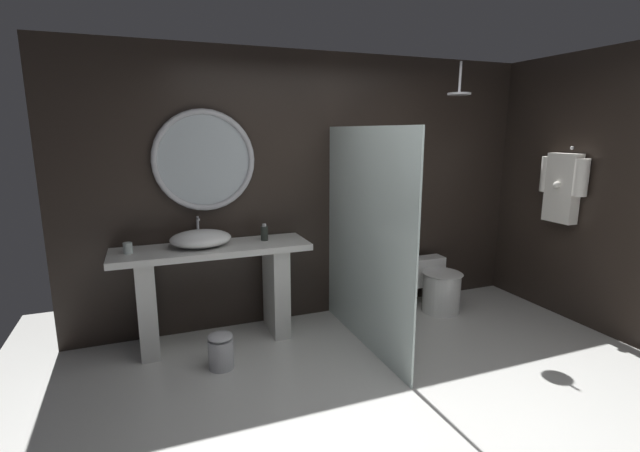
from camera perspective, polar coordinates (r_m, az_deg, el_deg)
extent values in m
plane|color=silver|center=(3.35, 12.18, -22.08)|extent=(5.76, 5.76, 0.00)
cube|color=black|center=(4.52, -0.40, 4.78)|extent=(4.80, 0.10, 2.60)
cube|color=black|center=(5.02, 30.91, 3.80)|extent=(0.10, 2.47, 2.60)
cube|color=silver|center=(4.03, -13.43, -2.88)|extent=(1.68, 0.51, 0.06)
cube|color=silver|center=(4.13, -20.99, -9.43)|extent=(0.15, 0.43, 0.83)
cube|color=silver|center=(4.26, -5.57, -7.99)|extent=(0.15, 0.43, 0.83)
ellipsoid|color=white|center=(4.01, -14.84, -1.55)|extent=(0.52, 0.43, 0.14)
cylinder|color=#B7B7BC|center=(4.19, -15.18, -0.38)|extent=(0.02, 0.02, 0.23)
cylinder|color=#B7B7BC|center=(4.12, -15.17, 0.90)|extent=(0.02, 0.12, 0.02)
cylinder|color=silver|center=(3.99, -23.13, -2.58)|extent=(0.07, 0.07, 0.09)
cylinder|color=#282D28|center=(4.14, -7.05, -0.93)|extent=(0.07, 0.07, 0.13)
cylinder|color=#B7B7BC|center=(4.12, -7.07, 0.11)|extent=(0.04, 0.04, 0.02)
torus|color=#B7B7BC|center=(4.14, -14.40, 8.03)|extent=(0.89, 0.05, 0.89)
cylinder|color=#B2BCC1|center=(4.15, -14.41, 8.03)|extent=(0.81, 0.01, 0.81)
cube|color=silver|center=(3.87, 5.78, -1.75)|extent=(0.02, 1.59, 1.90)
cylinder|color=#B7B7BC|center=(4.63, 17.31, 17.54)|extent=(0.02, 0.02, 0.29)
cylinder|color=#B7B7BC|center=(4.62, 17.19, 15.67)|extent=(0.22, 0.22, 0.02)
sphere|color=#B7B7BC|center=(5.05, 29.26, 8.60)|extent=(0.04, 0.04, 0.04)
cube|color=silver|center=(5.02, 28.30, 4.24)|extent=(0.12, 0.32, 0.67)
cylinder|color=silver|center=(4.89, 30.11, 5.32)|extent=(0.13, 0.13, 0.35)
cylinder|color=silver|center=(5.13, 26.85, 5.88)|extent=(0.13, 0.13, 0.35)
sphere|color=silver|center=(4.96, 27.78, 4.60)|extent=(0.07, 0.07, 0.07)
cylinder|color=white|center=(4.93, 15.10, -8.13)|extent=(0.39, 0.39, 0.41)
ellipsoid|color=white|center=(4.87, 15.24, -5.76)|extent=(0.41, 0.45, 0.02)
cube|color=white|center=(5.10, 13.32, -5.53)|extent=(0.37, 0.18, 0.31)
cylinder|color=#B7B7BC|center=(3.82, -12.41, -15.49)|extent=(0.20, 0.20, 0.24)
ellipsoid|color=#B7B7BC|center=(3.76, -12.51, -13.51)|extent=(0.20, 0.20, 0.06)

